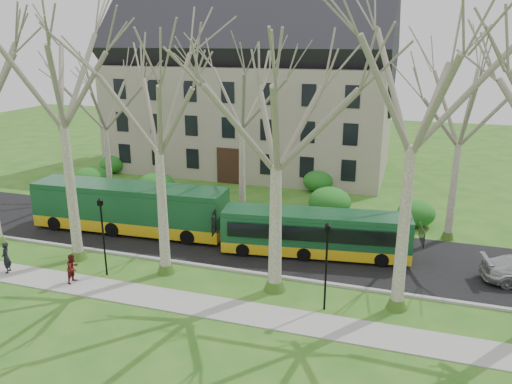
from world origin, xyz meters
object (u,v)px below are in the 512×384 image
bus_follow (315,233)px  pedestrian_b (73,268)px  bus_lead (130,207)px  pedestrian_a (6,258)px

bus_follow → pedestrian_b: (-11.41, -7.36, -0.58)m
bus_lead → bus_follow: bus_lead is taller
pedestrian_a → bus_follow: bearing=90.8°
bus_lead → pedestrian_b: (1.05, -7.43, -0.84)m
pedestrian_a → pedestrian_b: pedestrian_a is taller
bus_lead → pedestrian_b: size_ratio=8.28×
bus_lead → bus_follow: (12.45, -0.06, -0.27)m
bus_follow → pedestrian_b: bus_follow is taller
bus_follow → pedestrian_a: bearing=-162.0°
pedestrian_a → pedestrian_b: bearing=67.0°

